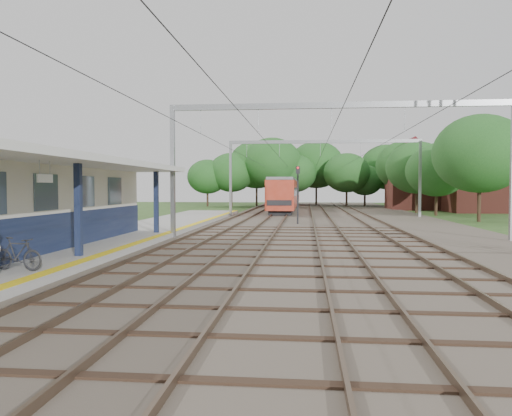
{
  "coord_description": "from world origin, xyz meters",
  "views": [
    {
      "loc": [
        1.95,
        -10.52,
        2.73
      ],
      "look_at": [
        -0.76,
        16.39,
        1.6
      ],
      "focal_mm": 35.0,
      "sensor_mm": 36.0,
      "label": 1
    }
  ],
  "objects": [
    {
      "name": "canopy",
      "position": [
        -7.77,
        6.0,
        3.64
      ],
      "size": [
        6.4,
        20.0,
        3.44
      ],
      "color": "#121C3A",
      "rests_on": "platform"
    },
    {
      "name": "bicycle",
      "position": [
        -6.24,
        2.86,
        0.83
      ],
      "size": [
        1.64,
        0.65,
        0.96
      ],
      "primitive_type": "imported",
      "rotation": [
        0.0,
        0.0,
        1.44
      ],
      "color": "black",
      "rests_on": "platform"
    },
    {
      "name": "rail_tracks",
      "position": [
        1.5,
        30.0,
        0.18
      ],
      "size": [
        11.8,
        88.0,
        0.15
      ],
      "color": "brown",
      "rests_on": "ballast_bed"
    },
    {
      "name": "ground",
      "position": [
        0.0,
        0.0,
        0.0
      ],
      "size": [
        160.0,
        160.0,
        0.0
      ],
      "primitive_type": "plane",
      "color": "#2D4C1E",
      "rests_on": "ground"
    },
    {
      "name": "station_building",
      "position": [
        -8.88,
        7.0,
        2.04
      ],
      "size": [
        3.41,
        18.0,
        3.4
      ],
      "color": "beige",
      "rests_on": "platform"
    },
    {
      "name": "tree_band",
      "position": [
        3.84,
        57.12,
        4.92
      ],
      "size": [
        31.72,
        30.88,
        8.82
      ],
      "color": "#382619",
      "rests_on": "ground"
    },
    {
      "name": "platform",
      "position": [
        -7.5,
        14.0,
        0.17
      ],
      "size": [
        5.0,
        52.0,
        0.35
      ],
      "primitive_type": "cube",
      "color": "gray",
      "rests_on": "ground"
    },
    {
      "name": "house_far",
      "position": [
        16.0,
        52.0,
        3.23
      ],
      "size": [
        8.0,
        6.12,
        8.66
      ],
      "color": "brown",
      "rests_on": "ground"
    },
    {
      "name": "house_near",
      "position": [
        21.0,
        46.0,
        2.99
      ],
      "size": [
        7.0,
        6.12,
        7.89
      ],
      "color": "brown",
      "rests_on": "ground"
    },
    {
      "name": "signal_post",
      "position": [
        1.35,
        25.17,
        2.63
      ],
      "size": [
        0.29,
        0.25,
        4.22
      ],
      "rotation": [
        0.0,
        0.0,
        -0.0
      ],
      "color": "black",
      "rests_on": "ground"
    },
    {
      "name": "catenary_system",
      "position": [
        3.39,
        25.28,
        5.51
      ],
      "size": [
        17.22,
        88.0,
        7.0
      ],
      "color": "gray",
      "rests_on": "ground"
    },
    {
      "name": "yellow_stripe",
      "position": [
        -5.25,
        14.0,
        0.35
      ],
      "size": [
        0.45,
        52.0,
        0.01
      ],
      "primitive_type": "cube",
      "color": "yellow",
      "rests_on": "platform"
    },
    {
      "name": "train",
      "position": [
        -0.5,
        51.97,
        2.01
      ],
      "size": [
        2.72,
        33.88,
        3.59
      ],
      "color": "black",
      "rests_on": "ballast_bed"
    },
    {
      "name": "ballast_bed",
      "position": [
        4.0,
        30.0,
        0.05
      ],
      "size": [
        18.0,
        90.0,
        0.1
      ],
      "primitive_type": "cube",
      "color": "#473D33",
      "rests_on": "ground"
    }
  ]
}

